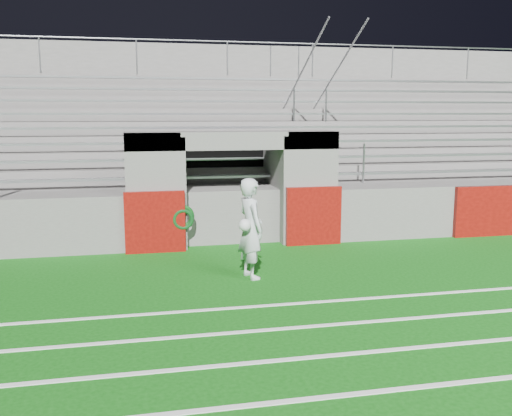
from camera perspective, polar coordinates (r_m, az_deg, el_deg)
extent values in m
plane|color=#0D510E|center=(10.10, 1.04, -7.85)|extent=(90.00, 90.00, 0.00)
cube|color=white|center=(6.55, 9.42, -17.93)|extent=(28.00, 0.09, 0.01)
cube|color=white|center=(7.40, 6.50, -14.53)|extent=(28.00, 0.09, 0.01)
cube|color=white|center=(8.27, 4.25, -11.82)|extent=(28.00, 0.09, 0.01)
cube|color=white|center=(9.18, 2.48, -9.63)|extent=(28.00, 0.09, 0.01)
cube|color=#605D5B|center=(13.01, -10.24, 1.77)|extent=(1.20, 1.00, 2.60)
cube|color=#605D5B|center=(13.61, 5.10, 2.21)|extent=(1.20, 1.00, 2.60)
cube|color=black|center=(14.86, -3.51, 2.65)|extent=(2.60, 0.20, 2.50)
cube|color=#605D5B|center=(13.65, -7.59, 1.98)|extent=(0.10, 2.20, 2.50)
cube|color=#605D5B|center=(14.01, 1.83, 2.25)|extent=(0.10, 2.20, 2.50)
cube|color=#605D5B|center=(13.09, -2.43, 6.79)|extent=(4.80, 1.00, 0.40)
cube|color=#605D5B|center=(16.99, -4.59, 3.15)|extent=(26.00, 8.00, 0.20)
cube|color=#605D5B|center=(17.07, -4.57, 1.06)|extent=(26.00, 8.00, 1.05)
cube|color=#5A0A07|center=(12.56, -10.07, -1.39)|extent=(1.30, 0.15, 1.35)
cube|color=#5A0A07|center=(13.18, 5.77, -0.79)|extent=(1.30, 0.15, 1.35)
cube|color=#5A0A07|center=(15.28, 22.79, -0.26)|extent=(2.20, 0.15, 1.25)
cube|color=gray|center=(14.08, -3.04, 3.17)|extent=(23.00, 0.28, 0.06)
cube|color=#605D5B|center=(14.91, -3.56, 3.40)|extent=(24.00, 0.75, 0.38)
cube|color=gray|center=(14.78, -3.52, 4.95)|extent=(23.00, 0.28, 0.06)
cube|color=#605D5B|center=(15.63, -3.98, 4.38)|extent=(24.00, 0.75, 0.76)
cube|color=gray|center=(15.49, -3.95, 6.56)|extent=(23.00, 0.28, 0.06)
cube|color=#605D5B|center=(16.36, -4.36, 5.26)|extent=(24.00, 0.75, 1.14)
cube|color=gray|center=(16.22, -4.35, 8.02)|extent=(23.00, 0.28, 0.06)
cube|color=#605D5B|center=(17.09, -4.71, 6.08)|extent=(24.00, 0.75, 1.52)
cube|color=gray|center=(16.96, -4.71, 9.36)|extent=(23.00, 0.28, 0.06)
cube|color=#605D5B|center=(17.82, -5.03, 6.82)|extent=(24.00, 0.75, 1.90)
cube|color=gray|center=(17.71, -5.05, 10.59)|extent=(23.00, 0.28, 0.06)
cube|color=#605D5B|center=(18.56, -5.33, 7.50)|extent=(24.00, 0.75, 2.28)
cube|color=gray|center=(18.46, -5.36, 11.72)|extent=(23.00, 0.28, 0.06)
cube|color=#605D5B|center=(19.30, -5.61, 8.14)|extent=(24.00, 0.75, 2.66)
cube|color=gray|center=(19.23, -5.65, 12.75)|extent=(23.00, 0.28, 0.06)
cube|color=#605D5B|center=(19.97, -5.83, 8.36)|extent=(26.00, 0.60, 5.29)
cylinder|color=#A5A8AD|center=(14.39, 7.03, 4.37)|extent=(0.05, 0.05, 1.00)
cylinder|color=#A5A8AD|center=(17.20, 3.82, 10.31)|extent=(0.05, 0.05, 1.00)
cylinder|color=#A5A8AD|center=(20.18, 1.46, 14.52)|extent=(0.05, 0.05, 1.00)
cylinder|color=#A5A8AD|center=(17.21, 3.84, 11.97)|extent=(0.05, 6.02, 3.08)
cylinder|color=#A5A8AD|center=(14.75, 10.72, 4.40)|extent=(0.05, 0.05, 1.00)
cylinder|color=#A5A8AD|center=(17.50, 7.02, 10.24)|extent=(0.05, 0.05, 1.00)
cylinder|color=#A5A8AD|center=(20.44, 4.28, 14.43)|extent=(0.05, 0.05, 1.00)
cylinder|color=#A5A8AD|center=(17.51, 7.06, 11.88)|extent=(0.05, 6.02, 3.08)
cylinder|color=#A5A8AD|center=(19.83, -20.82, 14.16)|extent=(0.05, 0.05, 1.10)
cylinder|color=#A5A8AD|center=(19.63, -11.85, 14.61)|extent=(0.05, 0.05, 1.10)
cylinder|color=#A5A8AD|center=(19.89, -2.88, 14.73)|extent=(0.05, 0.05, 1.10)
cylinder|color=#A5A8AD|center=(20.58, 5.66, 14.51)|extent=(0.05, 0.05, 1.10)
cylinder|color=#A5A8AD|center=(21.68, 13.47, 14.05)|extent=(0.05, 0.05, 1.10)
cylinder|color=#A5A8AD|center=(23.11, 20.39, 13.42)|extent=(0.05, 0.05, 1.10)
cylinder|color=#A5A8AD|center=(19.81, -5.87, 16.31)|extent=(24.00, 0.05, 0.05)
imported|color=silver|center=(10.42, -0.53, -2.05)|extent=(0.60, 0.76, 1.85)
sphere|color=white|center=(10.13, -1.13, -1.72)|extent=(0.22, 0.22, 0.22)
torus|color=#0D4514|center=(12.58, -7.33, -0.83)|extent=(0.51, 0.09, 0.51)
torus|color=#0C3D15|center=(12.54, -7.30, -1.14)|extent=(0.47, 0.09, 0.47)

